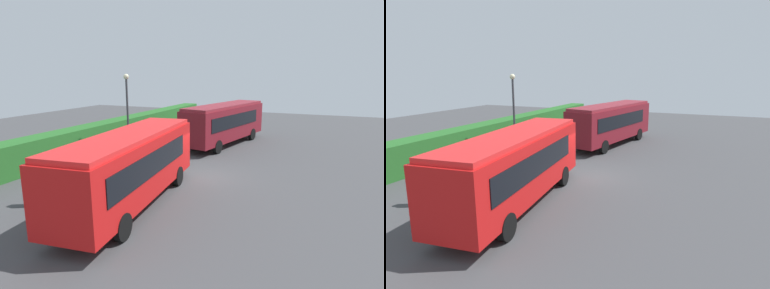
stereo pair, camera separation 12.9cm
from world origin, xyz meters
TOP-DOWN VIEW (x-y plane):
  - ground_plane at (0.00, 0.00)m, footprint 64.00×64.00m
  - bus_red at (-4.88, 1.28)m, footprint 9.95×3.46m
  - bus_maroon at (8.63, 1.21)m, footprint 9.96×4.21m
  - person_left at (-6.60, 5.05)m, footprint 0.32×0.45m
  - person_center at (-5.24, 5.30)m, footprint 0.55×0.49m
  - hedge_row at (0.00, 9.86)m, footprint 44.00×1.68m
  - lamppost at (2.18, 6.09)m, footprint 0.36×0.36m

SIDE VIEW (x-z plane):
  - ground_plane at x=0.00m, z-range 0.00..0.00m
  - person_left at x=-6.60m, z-range 0.05..1.81m
  - hedge_row at x=0.00m, z-range 0.00..1.90m
  - person_center at x=-5.24m, z-range 0.05..1.87m
  - bus_red at x=-4.88m, z-range 0.24..3.48m
  - bus_maroon at x=8.63m, z-range 0.24..3.52m
  - lamppost at x=2.18m, z-range 0.70..6.35m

